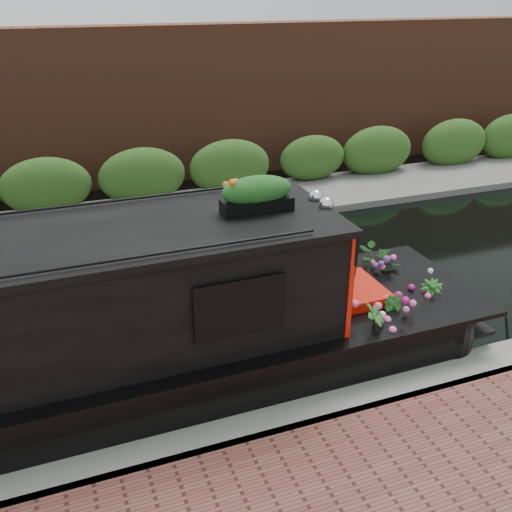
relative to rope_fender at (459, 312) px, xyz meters
name	(u,v)px	position (x,y,z in m)	size (l,w,h in m)	color
ground	(206,302)	(-3.62, 2.01, -0.17)	(80.00, 80.00, 0.00)	black
near_bank_coping	(281,430)	(-3.62, -1.29, -0.17)	(40.00, 0.60, 0.50)	gray
far_bank_path	(156,217)	(-3.62, 6.21, -0.17)	(40.00, 2.40, 0.34)	slate
far_hedge	(149,205)	(-3.62, 7.11, -0.17)	(40.00, 1.10, 2.80)	#2C551C
far_brick_wall	(134,180)	(-3.62, 9.21, -0.17)	(40.00, 1.00, 8.00)	brown
rope_fender	(459,312)	(0.00, 0.00, 0.00)	(0.34, 0.34, 0.37)	olive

